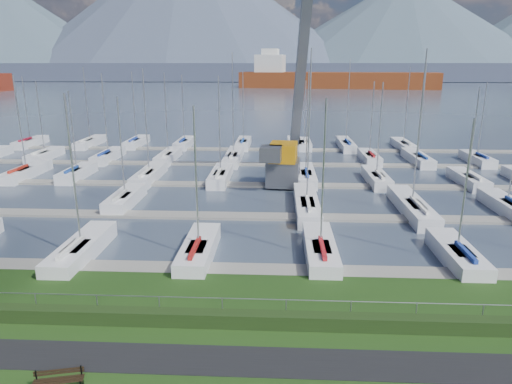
{
  "coord_description": "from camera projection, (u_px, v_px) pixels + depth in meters",
  "views": [
    {
      "loc": [
        1.54,
        -19.07,
        11.79
      ],
      "look_at": [
        0.0,
        12.0,
        3.0
      ],
      "focal_mm": 32.0,
      "sensor_mm": 36.0,
      "label": 1
    }
  ],
  "objects": [
    {
      "name": "foothill",
      "position": [
        277.0,
        72.0,
        337.15
      ],
      "size": [
        900.0,
        80.0,
        12.0
      ],
      "primitive_type": "cube",
      "color": "#41495F",
      "rests_on": "water"
    },
    {
      "name": "docks",
      "position": [
        263.0,
        185.0,
        46.66
      ],
      "size": [
        90.0,
        41.6,
        0.25
      ],
      "color": "slate",
      "rests_on": "water"
    },
    {
      "name": "path",
      "position": [
        238.0,
        361.0,
        18.72
      ],
      "size": [
        160.0,
        2.0,
        0.04
      ],
      "primitive_type": "cube",
      "color": "black",
      "rests_on": "grass"
    },
    {
      "name": "water",
      "position": [
        277.0,
        85.0,
        271.61
      ],
      "size": [
        800.0,
        540.0,
        0.2
      ],
      "primitive_type": "cube",
      "color": "#404B5D"
    },
    {
      "name": "hedge",
      "position": [
        243.0,
        319.0,
        21.13
      ],
      "size": [
        80.0,
        0.7,
        0.7
      ],
      "primitive_type": "cube",
      "color": "#1E3312",
      "rests_on": "grass"
    },
    {
      "name": "bench_left",
      "position": [
        59.0,
        380.0,
        16.98
      ],
      "size": [
        1.85,
        0.81,
        0.85
      ],
      "rotation": [
        0.0,
        0.0,
        0.23
      ],
      "color": "black",
      "rests_on": "grass"
    },
    {
      "name": "cargo_ship_mid",
      "position": [
        328.0,
        80.0,
        230.4
      ],
      "size": [
        99.28,
        32.52,
        21.5
      ],
      "rotation": [
        0.0,
        0.0,
        -0.15
      ],
      "color": "maroon",
      "rests_on": "water"
    },
    {
      "name": "crane",
      "position": [
        288.0,
        130.0,
        45.92
      ],
      "size": [
        5.03,
        13.32,
        22.35
      ],
      "rotation": [
        0.0,
        0.0,
        -0.1
      ],
      "color": "slate",
      "rests_on": "water"
    },
    {
      "name": "sailboat_fleet",
      "position": [
        252.0,
        126.0,
        48.44
      ],
      "size": [
        75.6,
        49.87,
        13.65
      ],
      "color": "navy",
      "rests_on": "water"
    },
    {
      "name": "fence",
      "position": [
        243.0,
        299.0,
        21.28
      ],
      "size": [
        80.0,
        0.04,
        0.04
      ],
      "primitive_type": "cylinder",
      "rotation": [
        0.0,
        1.57,
        0.0
      ],
      "color": "gray",
      "rests_on": "grass"
    },
    {
      "name": "mountains",
      "position": [
        287.0,
        22.0,
        397.47
      ],
      "size": [
        1190.0,
        360.0,
        115.0
      ],
      "color": "#475269",
      "rests_on": "water"
    }
  ]
}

